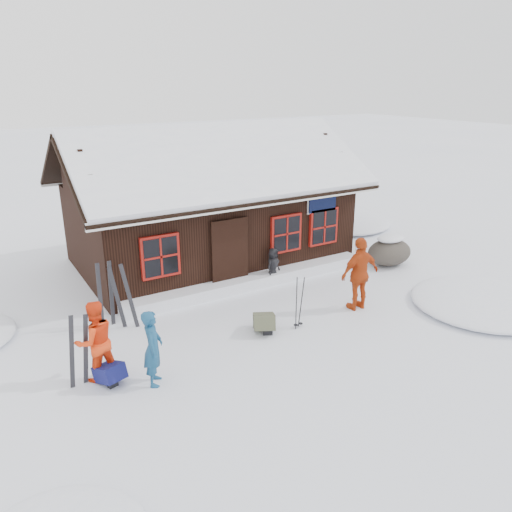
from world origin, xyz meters
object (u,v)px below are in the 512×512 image
Objects in this scene: backpack_blue at (110,376)px; skier_orange_right at (360,274)px; skier_orange_left at (95,341)px; skier_teal at (153,348)px; ski_poles at (299,303)px; ski_pair_left at (79,352)px; skier_crouched at (273,266)px; boulder at (389,251)px; backpack_olive at (264,325)px.

skier_orange_right is at bearing -15.87° from backpack_blue.
skier_teal is at bearing 134.39° from skier_orange_left.
skier_teal is 3.79m from ski_poles.
ski_poles is at bearing 3.26° from ski_pair_left.
skier_orange_right reaches higher than skier_orange_left.
skier_orange_right reaches higher than skier_crouched.
skier_crouched is at bearing 170.85° from boulder.
skier_crouched is at bearing -163.64° from skier_orange_left.
backpack_blue is at bearing 84.83° from skier_teal.
skier_teal is at bearing -23.29° from ski_pair_left.
ski_pair_left is (-1.23, 0.69, -0.06)m from skier_teal.
skier_orange_right is (5.71, 0.52, 0.19)m from skier_teal.
ski_poles is (-5.02, -2.02, 0.18)m from boulder.
skier_teal reaches higher than backpack_olive.
backpack_blue is 0.89× the size of backpack_olive.
backpack_blue is at bearing -168.04° from boulder.
skier_crouched is 6.47m from ski_pair_left.
skier_orange_left is 1.08× the size of ski_pair_left.
ski_poles is at bearing -158.09° from boulder.
ski_poles is at bearing -16.46° from backpack_blue.
skier_orange_left is 9.85m from boulder.
backpack_olive is (-0.82, 0.24, -0.45)m from ski_poles.
skier_orange_right is 6.94m from ski_pair_left.
skier_crouched reaches higher than boulder.
ski_poles is (-1.94, -0.07, -0.34)m from skier_orange_right.
skier_orange_left is at bearing 179.10° from skier_crouched.
skier_orange_left is 3.90m from backpack_olive.
skier_orange_left is at bearing 100.52° from backpack_blue.
ski_poles is (4.66, -0.28, -0.20)m from skier_orange_left.
ski_pair_left reaches higher than boulder.
skier_orange_left is at bearing 176.60° from ski_poles.
boulder is (3.08, 1.95, -0.51)m from skier_orange_right.
skier_teal is at bearing -139.28° from backpack_olive.
backpack_olive is at bearing -51.15° from skier_teal.
skier_orange_right is 1.25× the size of ski_pair_left.
skier_teal is 2.39× the size of backpack_olive.
skier_orange_right is 3.33× the size of backpack_blue.
backpack_olive is (3.84, -0.04, -0.65)m from skier_orange_left.
skier_teal is at bearing -173.18° from ski_poles.
backpack_olive is (2.94, 0.69, -0.60)m from skier_teal.
skier_orange_right reaches higher than ski_poles.
skier_teal reaches higher than backpack_blue.
skier_orange_right is at bearing 171.64° from skier_orange_left.
boulder is at bearing -4.50° from backpack_blue.
boulder is at bearing 16.09° from ski_pair_left.
ski_poles is at bearing 11.11° from backpack_olive.
skier_orange_right is 1.81× the size of skier_crouched.
skier_crouched is at bearing -68.04° from skier_orange_right.
skier_orange_left is at bearing 12.23° from ski_pair_left.
ski_pair_left is (-6.94, 0.17, -0.24)m from skier_orange_right.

